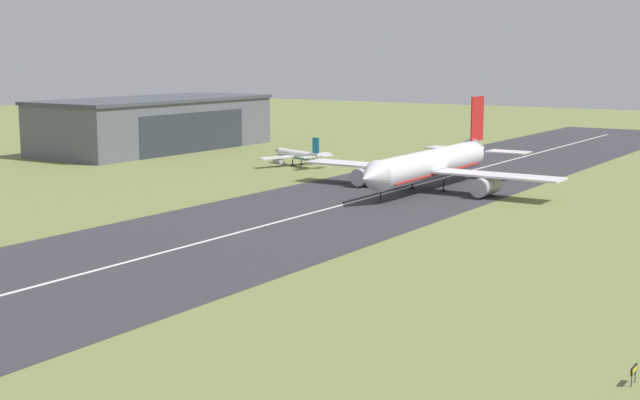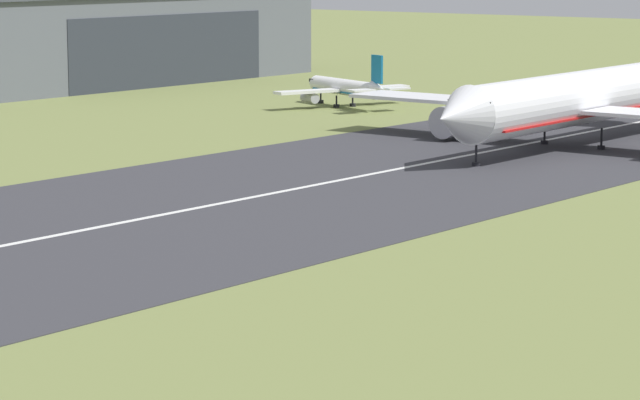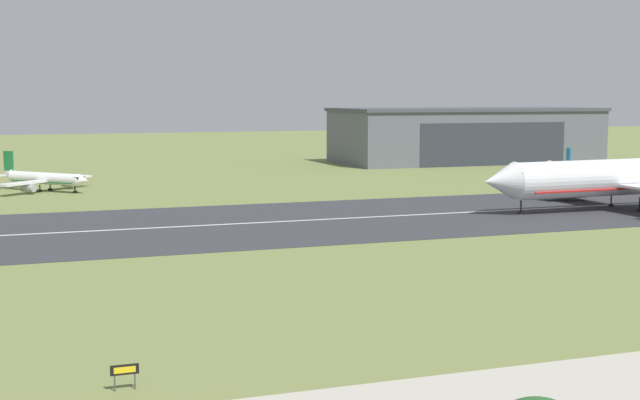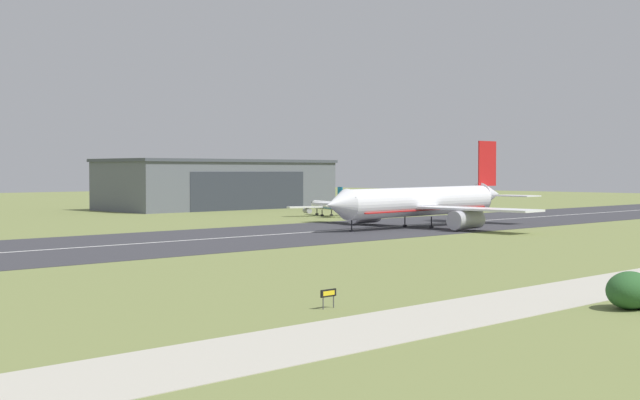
% 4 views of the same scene
% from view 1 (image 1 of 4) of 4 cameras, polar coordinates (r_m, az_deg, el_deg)
% --- Properties ---
extents(ground_plane, '(747.53, 747.53, 0.00)m').
position_cam_1_polar(ground_plane, '(95.56, 8.83, -7.48)').
color(ground_plane, olive).
extents(runway_strip, '(507.53, 43.80, 0.06)m').
position_cam_1_polar(runway_strip, '(122.29, -11.99, -3.84)').
color(runway_strip, '#333338').
rests_on(runway_strip, ground_plane).
extents(runway_centreline, '(456.78, 0.70, 0.01)m').
position_cam_1_polar(runway_centreline, '(122.28, -11.99, -3.83)').
color(runway_centreline, silver).
rests_on(runway_centreline, runway_strip).
extents(hangar_building, '(73.08, 30.52, 15.02)m').
position_cam_1_polar(hangar_building, '(263.70, -10.50, 4.82)').
color(hangar_building, slate).
rests_on(hangar_building, ground_plane).
extents(airplane_landing, '(54.34, 56.05, 18.19)m').
position_cam_1_polar(airplane_landing, '(183.04, 7.05, 2.23)').
color(airplane_landing, white).
rests_on(airplane_landing, ground_plane).
extents(airplane_parked_west, '(20.36, 19.61, 7.60)m').
position_cam_1_polar(airplane_parked_west, '(221.80, -1.48, 2.89)').
color(airplane_parked_west, white).
rests_on(airplane_parked_west, ground_plane).
extents(runway_sign, '(1.77, 0.14, 1.64)m').
position_cam_1_polar(runway_sign, '(80.40, 19.45, -10.26)').
color(runway_sign, '#4C4C51').
rests_on(runway_sign, ground_plane).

